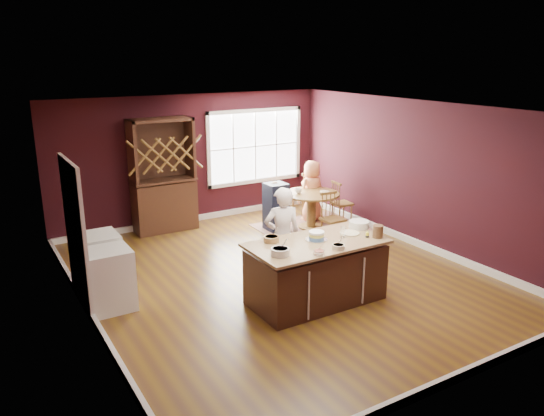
% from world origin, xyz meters
% --- Properties ---
extents(room_shell, '(7.00, 7.00, 7.00)m').
position_xyz_m(room_shell, '(0.00, 0.00, 1.35)').
color(room_shell, brown).
rests_on(room_shell, ground).
extents(window, '(2.36, 0.10, 1.66)m').
position_xyz_m(window, '(1.50, 3.47, 1.50)').
color(window, white).
rests_on(window, room_shell).
extents(doorway, '(0.08, 1.26, 2.13)m').
position_xyz_m(doorway, '(-2.97, 0.60, 1.02)').
color(doorway, white).
rests_on(doorway, room_shell).
extents(kitchen_island, '(1.98, 1.04, 0.92)m').
position_xyz_m(kitchen_island, '(-0.02, -1.03, 0.44)').
color(kitchen_island, '#3D2415').
rests_on(kitchen_island, ground).
extents(dining_table, '(1.14, 1.14, 0.75)m').
position_xyz_m(dining_table, '(1.88, 1.79, 0.53)').
color(dining_table, brown).
rests_on(dining_table, ground).
extents(baker, '(0.66, 0.53, 1.57)m').
position_xyz_m(baker, '(-0.11, -0.26, 0.78)').
color(baker, silver).
rests_on(baker, ground).
extents(layer_cake, '(0.31, 0.31, 0.13)m').
position_xyz_m(layer_cake, '(0.02, -0.96, 0.98)').
color(layer_cake, white).
rests_on(layer_cake, kitchen_island).
extents(bowl_blue, '(0.25, 0.25, 0.10)m').
position_xyz_m(bowl_blue, '(-0.74, -1.20, 0.97)').
color(bowl_blue, silver).
rests_on(bowl_blue, kitchen_island).
extents(bowl_yellow, '(0.22, 0.22, 0.08)m').
position_xyz_m(bowl_yellow, '(-0.57, -0.70, 0.96)').
color(bowl_yellow, brown).
rests_on(bowl_yellow, kitchen_island).
extents(bowl_pink, '(0.16, 0.16, 0.06)m').
position_xyz_m(bowl_pink, '(-0.28, -1.45, 0.95)').
color(bowl_pink, silver).
rests_on(bowl_pink, kitchen_island).
extents(bowl_olive, '(0.18, 0.18, 0.07)m').
position_xyz_m(bowl_olive, '(0.07, -1.42, 0.95)').
color(bowl_olive, beige).
rests_on(bowl_olive, kitchen_island).
extents(drinking_glass, '(0.08, 0.08, 0.17)m').
position_xyz_m(drinking_glass, '(0.42, -1.07, 1.00)').
color(drinking_glass, silver).
rests_on(drinking_glass, kitchen_island).
extents(dinner_plate, '(0.29, 0.29, 0.02)m').
position_xyz_m(dinner_plate, '(0.61, -1.00, 0.93)').
color(dinner_plate, beige).
rests_on(dinner_plate, kitchen_island).
extents(white_tub, '(0.31, 0.31, 0.11)m').
position_xyz_m(white_tub, '(0.91, -0.84, 0.97)').
color(white_tub, white).
rests_on(white_tub, kitchen_island).
extents(stoneware_crock, '(0.15, 0.15, 0.18)m').
position_xyz_m(stoneware_crock, '(0.85, -1.34, 1.01)').
color(stoneware_crock, brown).
rests_on(stoneware_crock, kitchen_island).
extents(toy_figurine, '(0.05, 0.05, 0.09)m').
position_xyz_m(toy_figurine, '(0.72, -1.26, 0.96)').
color(toy_figurine, yellow).
rests_on(toy_figurine, kitchen_island).
extents(rug, '(2.13, 1.66, 0.01)m').
position_xyz_m(rug, '(1.88, 1.79, 0.01)').
color(rug, brown).
rests_on(rug, ground).
extents(chair_east, '(0.40, 0.42, 0.91)m').
position_xyz_m(chair_east, '(2.68, 1.78, 0.46)').
color(chair_east, brown).
rests_on(chair_east, ground).
extents(chair_south, '(0.41, 0.39, 0.95)m').
position_xyz_m(chair_south, '(1.78, 0.92, 0.48)').
color(chair_south, '#99652E').
rests_on(chair_south, ground).
extents(chair_north, '(0.48, 0.46, 1.04)m').
position_xyz_m(chair_north, '(2.23, 2.58, 0.52)').
color(chair_north, brown).
rests_on(chair_north, ground).
extents(seated_woman, '(0.69, 0.50, 1.32)m').
position_xyz_m(seated_woman, '(2.19, 2.22, 0.66)').
color(seated_woman, '#F1915F').
rests_on(seated_woman, ground).
extents(high_chair, '(0.41, 0.41, 1.02)m').
position_xyz_m(high_chair, '(1.20, 2.07, 0.51)').
color(high_chair, black).
rests_on(high_chair, ground).
extents(toddler, '(0.18, 0.14, 0.26)m').
position_xyz_m(toddler, '(1.13, 2.14, 0.81)').
color(toddler, '#8CA5BF').
rests_on(toddler, high_chair).
extents(table_plate, '(0.19, 0.19, 0.01)m').
position_xyz_m(table_plate, '(2.16, 1.73, 0.76)').
color(table_plate, beige).
rests_on(table_plate, dining_table).
extents(table_cup, '(0.15, 0.15, 0.10)m').
position_xyz_m(table_cup, '(1.63, 1.90, 0.80)').
color(table_cup, white).
rests_on(table_cup, dining_table).
extents(hutch, '(1.25, 0.52, 2.28)m').
position_xyz_m(hutch, '(-0.75, 3.22, 1.14)').
color(hutch, '#3E2516').
rests_on(hutch, ground).
extents(washer, '(0.61, 0.59, 0.89)m').
position_xyz_m(washer, '(-2.64, 0.28, 0.44)').
color(washer, white).
rests_on(washer, ground).
extents(dryer, '(0.63, 0.61, 0.91)m').
position_xyz_m(dryer, '(-2.64, 0.92, 0.46)').
color(dryer, silver).
rests_on(dryer, ground).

